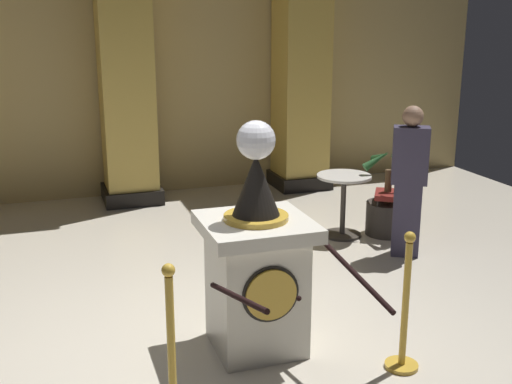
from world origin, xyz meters
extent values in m
plane|color=beige|center=(0.00, 0.00, 0.00)|extent=(10.95, 10.95, 0.00)
cube|color=tan|center=(0.00, 4.65, 1.92)|extent=(10.95, 0.16, 3.83)
cube|color=silver|center=(0.33, -0.17, 0.46)|extent=(0.63, 0.63, 0.91)
cube|color=silver|center=(0.33, -0.17, 0.96)|extent=(0.79, 0.79, 0.10)
cylinder|color=gold|center=(0.33, -0.50, 0.57)|extent=(0.37, 0.03, 0.37)
cylinder|color=black|center=(0.33, -0.49, 0.57)|extent=(0.42, 0.01, 0.42)
cylinder|color=gold|center=(0.33, -0.17, 1.03)|extent=(0.47, 0.47, 0.04)
cone|color=black|center=(0.33, -0.17, 1.28)|extent=(0.35, 0.35, 0.45)
cylinder|color=gold|center=(0.33, -0.17, 1.50)|extent=(0.03, 0.03, 0.07)
sphere|color=silver|center=(0.33, -0.17, 1.60)|extent=(0.28, 0.28, 0.28)
cylinder|color=gold|center=(-0.46, -0.97, 0.50)|extent=(0.05, 0.05, 1.00)
sphere|color=gold|center=(-0.46, -0.97, 1.04)|extent=(0.08, 0.08, 0.08)
cylinder|color=gold|center=(1.22, -0.80, 0.01)|extent=(0.24, 0.24, 0.03)
cylinder|color=gold|center=(1.22, -0.80, 0.47)|extent=(0.05, 0.05, 0.95)
sphere|color=gold|center=(1.22, -0.80, 0.99)|extent=(0.08, 0.08, 0.08)
cylinder|color=black|center=(-0.04, -0.93, 0.79)|extent=(0.12, 0.86, 0.22)
cylinder|color=black|center=(0.80, -0.84, 0.79)|extent=(0.12, 0.86, 0.22)
sphere|color=black|center=(0.38, -0.88, 0.70)|extent=(0.04, 0.04, 0.04)
cube|color=black|center=(2.48, 4.20, 0.10)|extent=(0.77, 0.77, 0.20)
cube|color=gold|center=(2.48, 4.20, 1.84)|extent=(0.67, 0.67, 3.68)
cube|color=black|center=(0.00, 4.20, 0.10)|extent=(0.77, 0.77, 0.20)
cube|color=gold|center=(0.00, 4.20, 1.84)|extent=(0.67, 0.67, 3.68)
cylinder|color=#2D2823|center=(2.60, 1.84, 0.19)|extent=(0.47, 0.47, 0.38)
cylinder|color=brown|center=(2.60, 1.84, 0.57)|extent=(0.08, 0.08, 0.39)
cone|color=#265928|center=(2.76, 1.81, 0.89)|extent=(0.35, 0.17, 0.21)
cone|color=#265928|center=(2.58, 2.00, 0.89)|extent=(0.13, 0.33, 0.23)
cone|color=#265928|center=(2.44, 1.85, 0.89)|extent=(0.33, 0.13, 0.26)
cone|color=#265928|center=(2.61, 1.68, 0.89)|extent=(0.11, 0.34, 0.19)
cube|color=#383347|center=(2.44, 1.18, 0.39)|extent=(0.33, 0.29, 0.78)
cube|color=#383347|center=(2.44, 1.18, 1.08)|extent=(0.42, 0.37, 0.59)
sphere|color=#997056|center=(2.44, 1.18, 1.48)|extent=(0.21, 0.21, 0.21)
cylinder|color=#332D28|center=(2.09, 1.94, 0.01)|extent=(0.43, 0.43, 0.03)
cylinder|color=#332D28|center=(2.09, 1.94, 0.35)|extent=(0.06, 0.06, 0.71)
cylinder|color=silver|center=(2.09, 1.94, 0.71)|extent=(0.62, 0.62, 0.03)
cylinder|color=black|center=(2.59, 2.01, 0.23)|extent=(0.03, 0.03, 0.45)
cylinder|color=black|center=(2.42, 1.74, 0.23)|extent=(0.03, 0.03, 0.45)
cylinder|color=black|center=(2.86, 1.84, 0.23)|extent=(0.03, 0.03, 0.45)
cylinder|color=black|center=(2.69, 1.57, 0.23)|extent=(0.03, 0.03, 0.45)
cube|color=maroon|center=(2.64, 1.79, 0.48)|extent=(0.55, 0.55, 0.06)
cube|color=maroon|center=(2.78, 1.70, 0.73)|extent=(0.25, 0.37, 0.45)
camera|label=1|loc=(-1.06, -4.33, 2.42)|focal=44.68mm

